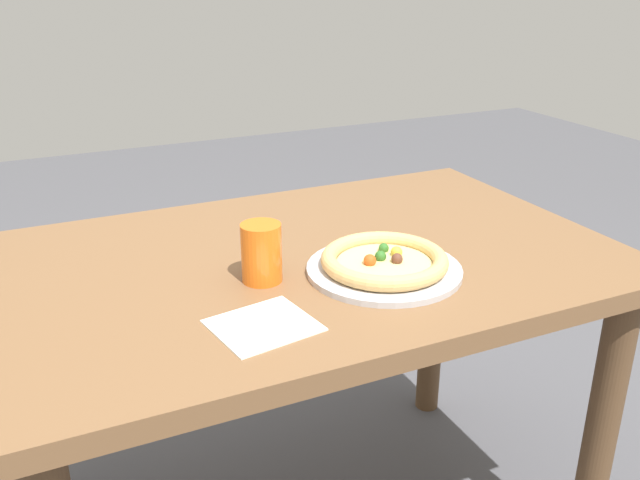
{
  "coord_description": "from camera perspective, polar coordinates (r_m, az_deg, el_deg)",
  "views": [
    {
      "loc": [
        -0.52,
        -1.17,
        1.3
      ],
      "look_at": [
        0.02,
        -0.01,
        0.78
      ],
      "focal_mm": 38.37,
      "sensor_mm": 36.0,
      "label": 1
    }
  ],
  "objects": [
    {
      "name": "dining_table",
      "position": [
        1.45,
        -0.96,
        -5.38
      ],
      "size": [
        1.26,
        0.81,
        0.75
      ],
      "color": "brown",
      "rests_on": "ground"
    },
    {
      "name": "pizza_near",
      "position": [
        1.32,
        5.38,
        -1.96
      ],
      "size": [
        0.3,
        0.3,
        0.04
      ],
      "color": "#B7B7BC",
      "rests_on": "dining_table"
    },
    {
      "name": "drink_cup_colored",
      "position": [
        1.27,
        -4.9,
        -1.06
      ],
      "size": [
        0.08,
        0.08,
        0.11
      ],
      "color": "orange",
      "rests_on": "dining_table"
    },
    {
      "name": "paper_napkin",
      "position": [
        1.13,
        -4.74,
        -7.11
      ],
      "size": [
        0.18,
        0.17,
        0.0
      ],
      "primitive_type": "cube",
      "rotation": [
        0.0,
        0.0,
        0.17
      ],
      "color": "white",
      "rests_on": "dining_table"
    }
  ]
}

